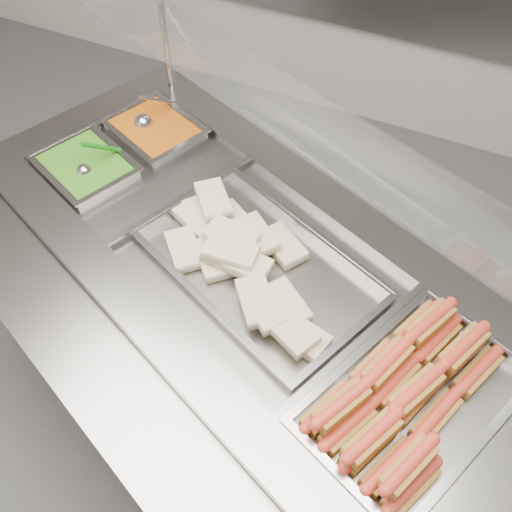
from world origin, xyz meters
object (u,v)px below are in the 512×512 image
at_px(pan_wraps, 258,268).
at_px(serving_spoon, 88,167).
at_px(steam_counter, 247,331).
at_px(sneeze_guard, 305,119).
at_px(ladle, 145,122).
at_px(pan_hotdogs, 412,405).

relative_size(pan_wraps, serving_spoon, 4.66).
relative_size(steam_counter, sneeze_guard, 1.26).
distance_m(ladle, serving_spoon, 0.30).
distance_m(steam_counter, pan_wraps, 0.44).
height_order(sneeze_guard, pan_wraps, sneeze_guard).
relative_size(steam_counter, pan_hotdogs, 3.22).
height_order(pan_hotdogs, pan_wraps, same).
bearing_deg(sneeze_guard, pan_hotdogs, -41.89).
relative_size(sneeze_guard, pan_wraps, 2.09).
bearing_deg(steam_counter, serving_spoon, 171.08).
height_order(steam_counter, serving_spoon, serving_spoon).
distance_m(steam_counter, serving_spoon, 0.80).
bearing_deg(ladle, steam_counter, -33.41).
bearing_deg(steam_counter, ladle, 146.59).
xyz_separation_m(steam_counter, serving_spoon, (-0.64, 0.10, 0.47)).
xyz_separation_m(pan_hotdogs, ladle, (-1.18, 0.64, 0.05)).
distance_m(pan_wraps, serving_spoon, 0.71).
bearing_deg(sneeze_guard, serving_spoon, -171.68).
height_order(ladle, serving_spoon, ladle).
xyz_separation_m(sneeze_guard, serving_spoon, (-0.72, -0.11, -0.36)).
height_order(steam_counter, pan_hotdogs, pan_hotdogs).
height_order(steam_counter, ladle, ladle).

